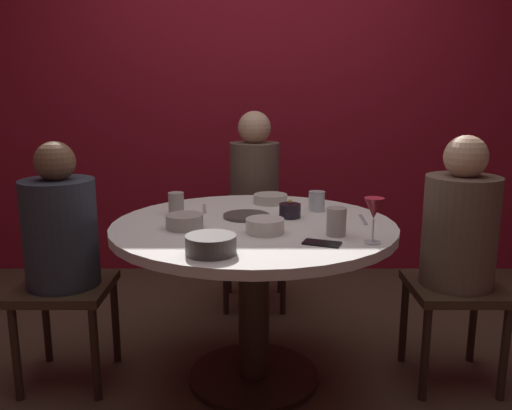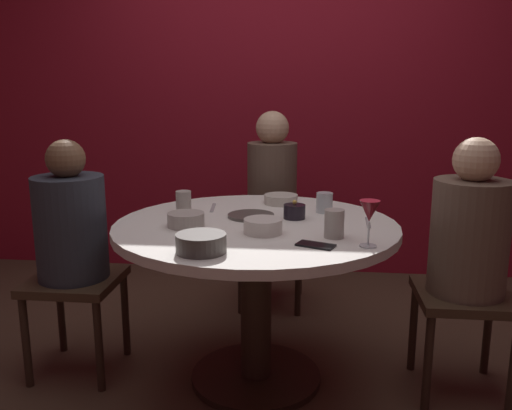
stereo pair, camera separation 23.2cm
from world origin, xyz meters
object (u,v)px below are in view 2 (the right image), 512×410
(seated_diner_right, at_px, (469,240))
(cup_by_left_diner, at_px, (334,224))
(seated_diner_back, at_px, (272,189))
(bowl_small_white, at_px, (281,199))
(bowl_sauce_side, at_px, (263,226))
(dining_table, at_px, (256,260))
(cup_near_candle, at_px, (184,202))
(seated_diner_left, at_px, (71,231))
(bowl_salad_center, at_px, (186,220))
(dinner_plate, at_px, (251,216))
(cell_phone, at_px, (316,245))
(wine_glass, at_px, (369,213))
(cup_by_right_diner, at_px, (324,203))
(candle_holder, at_px, (294,211))
(bowl_serving_large, at_px, (201,243))

(seated_diner_right, relative_size, cup_by_left_diner, 10.07)
(seated_diner_back, relative_size, bowl_small_white, 6.98)
(cup_by_left_diner, bearing_deg, bowl_sauce_side, 172.76)
(dining_table, height_order, seated_diner_back, seated_diner_back)
(cup_near_candle, bearing_deg, seated_diner_left, -161.32)
(dining_table, relative_size, cup_by_left_diner, 11.01)
(bowl_salad_center, bearing_deg, seated_diner_left, 170.52)
(dinner_plate, height_order, cup_near_candle, cup_near_candle)
(seated_diner_right, distance_m, bowl_small_white, 0.92)
(cell_phone, relative_size, bowl_sauce_side, 0.89)
(seated_diner_left, height_order, bowl_sauce_side, seated_diner_left)
(wine_glass, bearing_deg, cup_by_right_diner, 105.57)
(dinner_plate, xyz_separation_m, cup_by_right_diner, (0.33, 0.13, 0.04))
(cup_by_right_diner, bearing_deg, candle_holder, -135.05)
(candle_holder, distance_m, bowl_serving_large, 0.63)
(wine_glass, xyz_separation_m, bowl_sauce_side, (-0.41, 0.15, -0.10))
(cup_by_right_diner, bearing_deg, bowl_sauce_side, -122.55)
(bowl_sauce_side, xyz_separation_m, cup_by_left_diner, (0.28, -0.04, 0.03))
(dinner_plate, distance_m, cup_near_candle, 0.34)
(seated_diner_left, distance_m, cell_phone, 1.16)
(cell_phone, relative_size, bowl_small_white, 0.82)
(bowl_small_white, bearing_deg, dinner_plate, -111.17)
(candle_holder, distance_m, bowl_small_white, 0.32)
(bowl_serving_large, bearing_deg, bowl_small_white, 74.57)
(seated_diner_left, height_order, cup_by_right_diner, seated_diner_left)
(bowl_salad_center, bearing_deg, dining_table, 17.88)
(candle_holder, distance_m, cup_near_candle, 0.53)
(dining_table, xyz_separation_m, candle_holder, (0.16, 0.10, 0.20))
(dinner_plate, xyz_separation_m, bowl_small_white, (0.12, 0.31, 0.02))
(wine_glass, relative_size, cup_near_candle, 1.71)
(dining_table, relative_size, bowl_sauce_side, 7.90)
(seated_diner_left, xyz_separation_m, seated_diner_right, (1.76, -0.00, 0.01))
(cell_phone, height_order, bowl_small_white, bowl_small_white)
(candle_holder, height_order, bowl_serving_large, candle_holder)
(seated_diner_right, relative_size, bowl_sauce_side, 7.22)
(dining_table, height_order, bowl_salad_center, bowl_salad_center)
(candle_holder, distance_m, dinner_plate, 0.20)
(bowl_serving_large, xyz_separation_m, bowl_salad_center, (-0.14, 0.35, -0.00))
(cell_phone, xyz_separation_m, bowl_sauce_side, (-0.21, 0.16, 0.03))
(cup_by_right_diner, bearing_deg, bowl_salad_center, -150.97)
(bowl_sauce_side, height_order, cup_near_candle, cup_near_candle)
(seated_diner_back, height_order, bowl_small_white, seated_diner_back)
(wine_glass, relative_size, bowl_sauce_side, 1.12)
(cup_near_candle, bearing_deg, bowl_small_white, 28.44)
(cup_by_left_diner, height_order, cup_by_right_diner, cup_by_left_diner)
(dining_table, xyz_separation_m, cup_near_candle, (-0.36, 0.17, 0.22))
(candle_holder, height_order, bowl_sauce_side, candle_holder)
(seated_diner_right, distance_m, bowl_salad_center, 1.20)
(dinner_plate, height_order, bowl_small_white, bowl_small_white)
(seated_diner_left, distance_m, wine_glass, 1.35)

